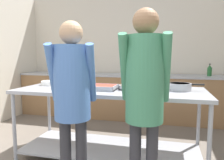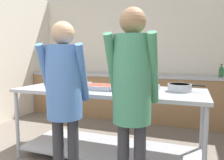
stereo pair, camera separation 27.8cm
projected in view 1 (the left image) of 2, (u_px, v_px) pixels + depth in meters
The scene contains 11 objects.
wall_rear at pixel (131, 55), 4.82m from camera, with size 4.82×0.06×2.65m.
back_counter at pixel (127, 96), 4.56m from camera, with size 4.66×0.65×0.92m.
serving_counter at pixel (110, 112), 2.73m from camera, with size 2.29×0.90×0.89m.
plate_stack at pixel (51, 83), 3.05m from camera, with size 0.27×0.27×0.06m.
serving_tray_vegetables at pixel (72, 85), 2.85m from camera, with size 0.41×0.33×0.05m.
serving_tray_greens at pixel (101, 87), 2.66m from camera, with size 0.37×0.31×0.05m.
serving_tray_roast at pixel (140, 87), 2.68m from camera, with size 0.46×0.31×0.05m.
sauce_pan at pixel (180, 86), 2.58m from camera, with size 0.41×0.27×0.09m.
guest_serving_left at pixel (72, 89), 1.97m from camera, with size 0.48×0.40×1.61m.
guest_serving_right at pixel (145, 87), 1.77m from camera, with size 0.42×0.34×1.67m.
water_bottle at pixel (210, 70), 4.11m from camera, with size 0.08×0.08×0.23m.
Camera 1 is at (0.82, -0.84, 1.30)m, focal length 35.00 mm.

